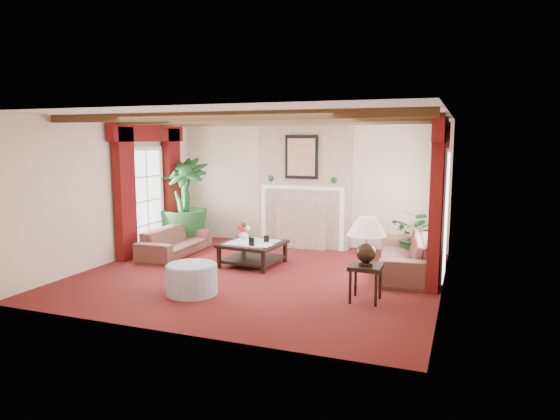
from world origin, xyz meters
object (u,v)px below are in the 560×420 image
at_px(sofa_right, 406,248).
at_px(potted_palm, 185,221).
at_px(side_table, 365,283).
at_px(sofa_left, 175,237).
at_px(ottoman, 192,279).
at_px(coffee_table, 253,254).

bearing_deg(sofa_right, potted_palm, -106.01).
bearing_deg(side_table, sofa_left, 159.20).
height_order(side_table, ottoman, side_table).
distance_m(sofa_left, side_table, 4.47).
distance_m(potted_palm, coffee_table, 2.47).
bearing_deg(ottoman, sofa_left, 127.42).
bearing_deg(ottoman, side_table, 12.98).
relative_size(sofa_right, side_table, 4.31).
bearing_deg(sofa_left, coffee_table, -99.92).
bearing_deg(side_table, ottoman, -167.02).
relative_size(side_table, ottoman, 0.70).
relative_size(sofa_left, side_table, 3.56).
bearing_deg(ottoman, sofa_right, 39.33).
distance_m(sofa_left, ottoman, 2.73).
height_order(sofa_left, sofa_right, sofa_right).
xyz_separation_m(coffee_table, ottoman, (-0.15, -1.94, 0.01)).
bearing_deg(sofa_left, ottoman, -145.22).
distance_m(coffee_table, side_table, 2.73).
height_order(sofa_right, ottoman, sofa_right).
xyz_separation_m(potted_palm, side_table, (4.52, -2.51, -0.27)).
bearing_deg(sofa_left, sofa_right, -90.22).
bearing_deg(potted_palm, coffee_table, -28.24).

